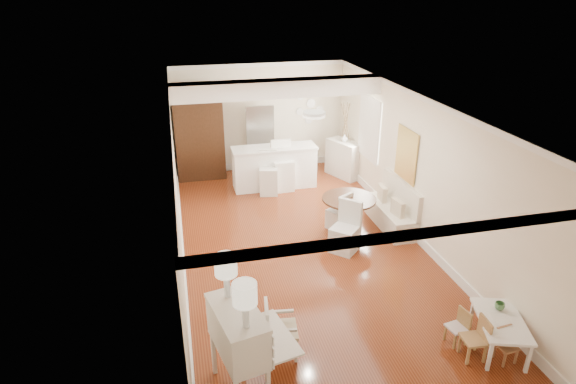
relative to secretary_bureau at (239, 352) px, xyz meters
name	(u,v)px	position (x,y,z in m)	size (l,w,h in m)	color
room	(302,145)	(1.71, 3.49, 1.37)	(9.00, 9.04, 2.82)	brown
secretary_bureau	(239,352)	(0.00, 0.00, 0.00)	(0.96, 0.98, 1.23)	white
gustavian_armchair	(281,329)	(0.64, 0.53, -0.21)	(0.47, 0.47, 0.81)	beige
kids_table	(498,334)	(3.57, -0.07, -0.37)	(0.58, 0.97, 0.49)	white
kids_chair_a	(474,339)	(3.13, -0.15, -0.30)	(0.30, 0.30, 0.63)	#AB814E
kids_chair_b	(457,327)	(3.08, 0.17, -0.35)	(0.26, 0.26, 0.53)	#A4804A
kids_chair_c	(507,346)	(3.53, -0.31, -0.36)	(0.24, 0.24, 0.51)	#A8724C
banquette	(391,204)	(3.66, 3.67, -0.13)	(0.52, 1.60, 0.98)	silver
dining_table	(348,215)	(2.74, 3.66, -0.25)	(1.08, 1.08, 0.74)	#4E2A19
slip_chair_near	(345,228)	(2.41, 2.94, -0.13)	(0.46, 0.48, 0.97)	silver
slip_chair_far	(339,210)	(2.59, 3.82, -0.21)	(0.38, 0.40, 0.81)	silver
breakfast_counter	(274,167)	(1.77, 6.27, -0.10)	(2.05, 0.65, 1.03)	white
bar_stool_left	(269,173)	(1.55, 5.88, -0.09)	(0.42, 0.42, 1.05)	white
bar_stool_right	(283,166)	(1.93, 6.06, -0.01)	(0.48, 0.48, 1.21)	white
pantry_cabinet	(199,134)	(0.07, 7.35, 0.53)	(1.20, 0.60, 2.30)	#381E11
fridge	(273,139)	(1.97, 7.32, 0.28)	(0.75, 0.65, 1.80)	silver
sideboard	(344,159)	(3.67, 6.55, -0.14)	(0.44, 0.99, 0.94)	silver
pencil_cup	(500,306)	(3.68, 0.14, -0.08)	(0.13, 0.13, 0.11)	#508A54
branch_vase	(344,138)	(3.66, 6.56, 0.41)	(0.17, 0.17, 0.17)	white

